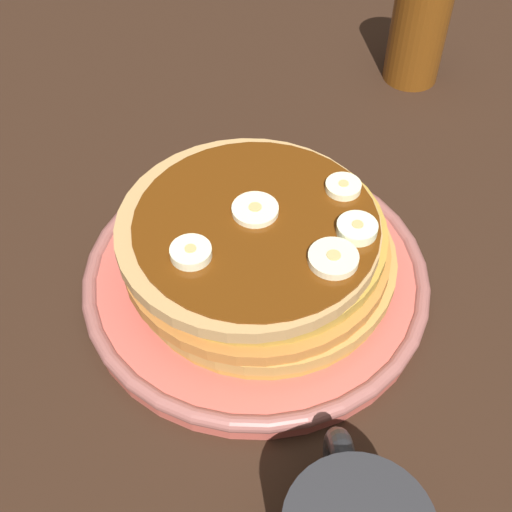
{
  "coord_description": "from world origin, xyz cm",
  "views": [
    {
      "loc": [
        -34.12,
        2.21,
        42.83
      ],
      "look_at": [
        0.0,
        0.0,
        3.65
      ],
      "focal_mm": 47.46,
      "sensor_mm": 36.0,
      "label": 1
    }
  ],
  "objects_px": {
    "banana_slice_2": "(333,259)",
    "banana_slice_0": "(259,210)",
    "banana_slice_4": "(191,253)",
    "banana_slice_3": "(357,229)",
    "syrup_bottle": "(421,18)",
    "banana_slice_1": "(343,187)",
    "plate": "(256,277)",
    "pancake_stack": "(256,248)"
  },
  "relations": [
    {
      "from": "banana_slice_2",
      "to": "banana_slice_0",
      "type": "bearing_deg",
      "value": 42.91
    },
    {
      "from": "banana_slice_2",
      "to": "banana_slice_4",
      "type": "relative_size",
      "value": 1.2
    },
    {
      "from": "banana_slice_3",
      "to": "syrup_bottle",
      "type": "xyz_separation_m",
      "value": [
        0.3,
        -0.12,
        -0.01
      ]
    },
    {
      "from": "banana_slice_1",
      "to": "banana_slice_2",
      "type": "relative_size",
      "value": 0.77
    },
    {
      "from": "banana_slice_0",
      "to": "syrup_bottle",
      "type": "relative_size",
      "value": 0.23
    },
    {
      "from": "plate",
      "to": "banana_slice_3",
      "type": "bearing_deg",
      "value": -102.1
    },
    {
      "from": "banana_slice_1",
      "to": "banana_slice_3",
      "type": "bearing_deg",
      "value": -176.19
    },
    {
      "from": "plate",
      "to": "banana_slice_4",
      "type": "bearing_deg",
      "value": 122.56
    },
    {
      "from": "banana_slice_3",
      "to": "syrup_bottle",
      "type": "relative_size",
      "value": 0.19
    },
    {
      "from": "banana_slice_3",
      "to": "pancake_stack",
      "type": "bearing_deg",
      "value": 77.53
    },
    {
      "from": "banana_slice_4",
      "to": "syrup_bottle",
      "type": "height_order",
      "value": "syrup_bottle"
    },
    {
      "from": "banana_slice_0",
      "to": "banana_slice_2",
      "type": "height_order",
      "value": "banana_slice_2"
    },
    {
      "from": "plate",
      "to": "banana_slice_0",
      "type": "xyz_separation_m",
      "value": [
        0.01,
        -0.0,
        0.06
      ]
    },
    {
      "from": "banana_slice_3",
      "to": "banana_slice_2",
      "type": "bearing_deg",
      "value": 141.7
    },
    {
      "from": "plate",
      "to": "pancake_stack",
      "type": "height_order",
      "value": "pancake_stack"
    },
    {
      "from": "syrup_bottle",
      "to": "banana_slice_4",
      "type": "bearing_deg",
      "value": 143.15
    },
    {
      "from": "banana_slice_0",
      "to": "banana_slice_1",
      "type": "distance_m",
      "value": 0.07
    },
    {
      "from": "banana_slice_1",
      "to": "pancake_stack",
      "type": "bearing_deg",
      "value": 113.19
    },
    {
      "from": "plate",
      "to": "syrup_bottle",
      "type": "relative_size",
      "value": 1.78
    },
    {
      "from": "pancake_stack",
      "to": "banana_slice_1",
      "type": "relative_size",
      "value": 7.76
    },
    {
      "from": "banana_slice_3",
      "to": "banana_slice_4",
      "type": "bearing_deg",
      "value": 97.14
    },
    {
      "from": "plate",
      "to": "banana_slice_0",
      "type": "relative_size",
      "value": 7.88
    },
    {
      "from": "banana_slice_0",
      "to": "banana_slice_4",
      "type": "xyz_separation_m",
      "value": [
        -0.04,
        0.05,
        0.0
      ]
    },
    {
      "from": "banana_slice_1",
      "to": "banana_slice_0",
      "type": "bearing_deg",
      "value": 106.85
    },
    {
      "from": "plate",
      "to": "banana_slice_4",
      "type": "height_order",
      "value": "banana_slice_4"
    },
    {
      "from": "banana_slice_2",
      "to": "banana_slice_4",
      "type": "height_order",
      "value": "banana_slice_4"
    },
    {
      "from": "plate",
      "to": "banana_slice_0",
      "type": "bearing_deg",
      "value": -15.98
    },
    {
      "from": "banana_slice_0",
      "to": "banana_slice_4",
      "type": "bearing_deg",
      "value": 128.73
    },
    {
      "from": "banana_slice_2",
      "to": "banana_slice_1",
      "type": "bearing_deg",
      "value": -13.9
    },
    {
      "from": "banana_slice_2",
      "to": "banana_slice_4",
      "type": "xyz_separation_m",
      "value": [
        0.01,
        0.1,
        0.0
      ]
    },
    {
      "from": "banana_slice_0",
      "to": "banana_slice_1",
      "type": "bearing_deg",
      "value": -73.15
    },
    {
      "from": "plate",
      "to": "pancake_stack",
      "type": "bearing_deg",
      "value": 14.27
    },
    {
      "from": "banana_slice_3",
      "to": "banana_slice_1",
      "type": "bearing_deg",
      "value": 3.81
    },
    {
      "from": "banana_slice_0",
      "to": "plate",
      "type": "bearing_deg",
      "value": 164.02
    },
    {
      "from": "banana_slice_1",
      "to": "plate",
      "type": "bearing_deg",
      "value": 113.59
    },
    {
      "from": "banana_slice_1",
      "to": "syrup_bottle",
      "type": "bearing_deg",
      "value": -25.16
    },
    {
      "from": "banana_slice_1",
      "to": "syrup_bottle",
      "type": "height_order",
      "value": "syrup_bottle"
    },
    {
      "from": "plate",
      "to": "banana_slice_3",
      "type": "relative_size",
      "value": 9.26
    },
    {
      "from": "banana_slice_2",
      "to": "syrup_bottle",
      "type": "bearing_deg",
      "value": -22.82
    },
    {
      "from": "plate",
      "to": "pancake_stack",
      "type": "distance_m",
      "value": 0.03
    },
    {
      "from": "plate",
      "to": "banana_slice_0",
      "type": "height_order",
      "value": "banana_slice_0"
    },
    {
      "from": "syrup_bottle",
      "to": "banana_slice_0",
      "type": "bearing_deg",
      "value": 145.94
    }
  ]
}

